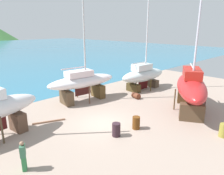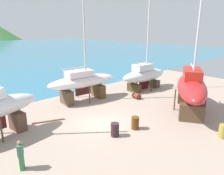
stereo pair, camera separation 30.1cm
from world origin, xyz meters
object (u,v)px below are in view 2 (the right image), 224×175
Objects in this scene: sailboat_mid_port at (144,75)px; sailboat_large_starboard at (83,82)px; barrel_rust_far at (223,131)px; barrel_tipped_left at (135,123)px; sailboat_far_slipway at (191,87)px; worker at (21,155)px; barrel_tipped_center at (115,130)px; barrel_tipped_right at (136,96)px.

sailboat_mid_port is 7.86m from sailboat_large_starboard.
barrel_rust_far is 1.00× the size of barrel_tipped_left.
sailboat_far_slipway is 13.97m from worker.
barrel_tipped_left is (1.79, -0.27, -0.00)m from barrel_tipped_center.
barrel_tipped_left is (-8.65, -6.03, -1.26)m from sailboat_mid_port.
barrel_rust_far is at bearing -55.85° from barrel_tipped_left.
worker is at bearing -165.90° from barrel_tipped_right.
barrel_rust_far and barrel_tipped_left have the same top height.
sailboat_far_slipway is at bearing -106.31° from sailboat_mid_port.
barrel_tipped_left is at bearing -8.43° from barrel_tipped_center.
sailboat_mid_port is 13.74× the size of barrel_tipped_right.
sailboat_large_starboard is 6.67× the size of worker.
barrel_tipped_right is 8.21m from barrel_tipped_center.
barrel_tipped_right is at bearing 77.55° from barrel_rust_far.
sailboat_far_slipway is at bearing -9.86° from barrel_tipped_center.
sailboat_large_starboard is 5.73m from barrel_tipped_right.
worker is at bearing 151.63° from barrel_rust_far.
worker is 13.45m from barrel_tipped_right.
barrel_tipped_right is (-0.70, 5.46, -1.92)m from sailboat_far_slipway.
sailboat_far_slipway is 10.17m from sailboat_large_starboard.
sailboat_large_starboard is 11.86× the size of barrel_rust_far.
sailboat_far_slipway is 8.13m from barrel_tipped_center.
sailboat_large_starboard is 7.93m from barrel_tipped_left.
barrel_tipped_left is at bearing -140.67° from barrel_tipped_right.
sailboat_large_starboard reaches higher than barrel_tipped_left.
sailboat_far_slipway is at bearing 19.13° from worker.
sailboat_mid_port reaches higher than worker.
barrel_tipped_center is 1.00× the size of barrel_tipped_left.
sailboat_far_slipway is at bearing -82.66° from barrel_tipped_right.
barrel_rust_far is at bearing -0.21° from worker.
barrel_tipped_center is (5.92, -0.82, -0.39)m from worker.
sailboat_far_slipway reaches higher than barrel_tipped_right.
barrel_rust_far is 5.86m from barrel_tipped_left.
barrel_tipped_left is at bearing -90.57° from sailboat_large_starboard.
barrel_tipped_left reaches higher than barrel_tipped_right.
worker is 1.85× the size of barrel_tipped_right.
sailboat_mid_port is at bearing -5.84° from sailboat_large_starboard.
sailboat_mid_port is 7.44× the size of worker.
sailboat_mid_port is at bearing 28.90° from barrel_tipped_center.
sailboat_mid_port reaches higher than sailboat_large_starboard.
barrel_rust_far is (-2.03, -9.21, 0.17)m from barrel_tipped_right.
sailboat_large_starboard is at bearing 100.41° from barrel_rust_far.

